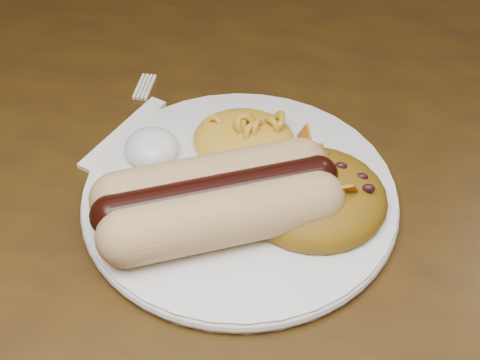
# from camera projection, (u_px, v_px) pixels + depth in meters

# --- Properties ---
(table) EXTENTS (1.60, 0.90, 0.75)m
(table) POSITION_uv_depth(u_px,v_px,m) (244.00, 190.00, 0.64)
(table) COLOR #3F280A
(table) RESTS_ON floor
(plate) EXTENTS (0.25, 0.25, 0.01)m
(plate) POSITION_uv_depth(u_px,v_px,m) (240.00, 195.00, 0.50)
(plate) COLOR white
(plate) RESTS_ON table
(hotdog) EXTENTS (0.14, 0.12, 0.04)m
(hotdog) POSITION_uv_depth(u_px,v_px,m) (218.00, 198.00, 0.46)
(hotdog) COLOR tan
(hotdog) RESTS_ON plate
(mac_and_cheese) EXTENTS (0.10, 0.10, 0.03)m
(mac_and_cheese) POSITION_uv_depth(u_px,v_px,m) (244.00, 128.00, 0.52)
(mac_and_cheese) COLOR gold
(mac_and_cheese) RESTS_ON plate
(sour_cream) EXTENTS (0.05, 0.05, 0.03)m
(sour_cream) POSITION_uv_depth(u_px,v_px,m) (151.00, 143.00, 0.51)
(sour_cream) COLOR white
(sour_cream) RESTS_ON plate
(taco_salad) EXTENTS (0.11, 0.10, 0.05)m
(taco_salad) POSITION_uv_depth(u_px,v_px,m) (315.00, 186.00, 0.47)
(taco_salad) COLOR #B83B05
(taco_salad) RESTS_ON plate
(fork) EXTENTS (0.06, 0.13, 0.00)m
(fork) POSITION_uv_depth(u_px,v_px,m) (124.00, 133.00, 0.55)
(fork) COLOR white
(fork) RESTS_ON table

